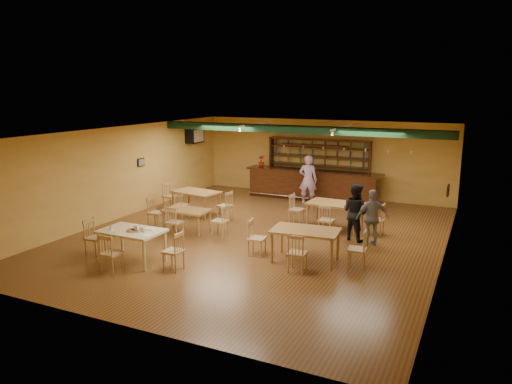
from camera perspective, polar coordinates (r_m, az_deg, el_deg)
The scene contains 23 objects.
floor at distance 14.18m, azimuth 0.39°, elevation -5.15°, with size 12.00×12.00×0.00m, color #553618.
ceiling_beam at distance 16.18m, azimuth 4.63°, elevation 7.32°, with size 10.00×0.30×0.25m, color black.
track_rail_left at distance 17.44m, azimuth -0.25°, elevation 7.93°, with size 0.05×2.50×0.05m, color silver.
track_rail_right at distance 16.32m, azimuth 10.03°, elevation 7.47°, with size 0.05×2.50×0.05m, color silver.
ac_unit at distance 19.64m, azimuth -7.20°, elevation 6.58°, with size 0.34×0.70×0.48m, color silver.
picture_left at distance 17.23m, azimuth -13.34°, elevation 3.41°, with size 0.04×0.34×0.28m, color black.
picture_right at distance 13.05m, azimuth 21.60°, elevation 0.17°, with size 0.04×0.34×0.28m, color black.
bar_counter at distance 18.75m, azimuth 6.66°, elevation 0.82°, with size 5.25×0.85×1.13m, color black.
back_bar_hutch at distance 19.23m, azimuth 7.31°, elevation 2.83°, with size 4.06×0.40×2.28m, color black.
poinsettia at distance 19.40m, azimuth 0.61°, elevation 3.63°, with size 0.24×0.24×0.44m, color #B41F10.
dining_table_a at distance 16.64m, azimuth -7.00°, elevation -1.23°, with size 1.58×0.95×0.79m, color #A06538.
dining_table_b at distance 14.95m, azimuth 9.24°, elevation -2.78°, with size 1.63×0.98×0.82m, color #A06538.
dining_table_c at distance 14.67m, azimuth -8.08°, elevation -3.31°, with size 1.36×0.81×0.68m, color #A06538.
dining_table_d at distance 12.11m, azimuth 5.79°, elevation -6.25°, with size 1.63×0.98×0.81m, color #A06538.
near_table at distance 12.38m, azimuth -14.29°, elevation -6.16°, with size 1.52×0.98×0.82m, color #CFBA8B.
pizza_tray at distance 12.19m, azimuth -13.99°, elevation -4.38°, with size 0.40×0.40×0.01m, color silver.
parmesan_shaker at distance 12.44m, azimuth -16.62°, elevation -3.97°, with size 0.07×0.07×0.11m, color #EAE5C6.
napkin_stack at distance 12.19m, azimuth -12.35°, elevation -4.27°, with size 0.20×0.15×0.03m, color white.
pizza_server at distance 12.13m, azimuth -13.23°, elevation -4.38°, with size 0.32×0.09×0.00m, color silver.
side_plate at distance 11.73m, azimuth -12.80°, elevation -4.98°, with size 0.22×0.22×0.01m, color white.
patron_bar at distance 17.89m, azimuth 6.11°, elevation 1.42°, with size 0.67×0.44×1.83m, color #974FAC.
patron_right_a at distance 13.90m, azimuth 11.54°, elevation -2.29°, with size 0.79×0.61×1.62m, color black.
patron_right_b at distance 13.55m, azimuth 13.47°, elevation -2.92°, with size 0.90×0.38×1.54m, color gray.
Camera 1 is at (5.70, -12.29, 4.20)m, focal length 34.14 mm.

